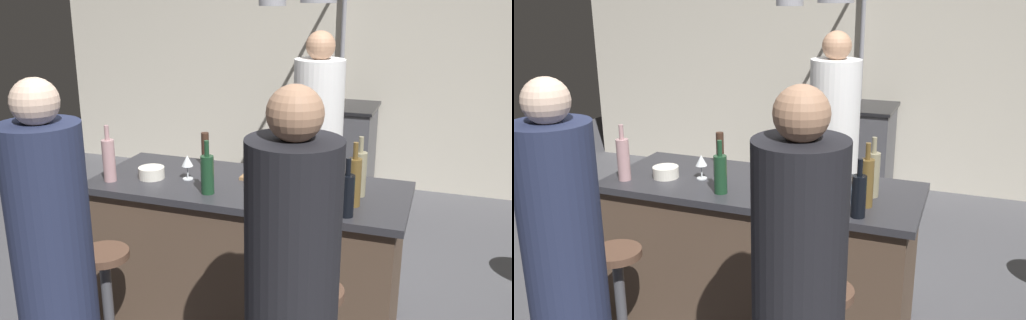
% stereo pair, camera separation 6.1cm
% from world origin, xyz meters
% --- Properties ---
extents(back_wall, '(6.40, 0.16, 2.60)m').
position_xyz_m(back_wall, '(0.00, 2.85, 1.30)').
color(back_wall, beige).
rests_on(back_wall, ground_plane).
extents(kitchen_island, '(1.80, 0.72, 0.90)m').
position_xyz_m(kitchen_island, '(0.00, 0.00, 0.45)').
color(kitchen_island, brown).
rests_on(kitchen_island, ground_plane).
extents(stove_range, '(0.80, 0.64, 0.89)m').
position_xyz_m(stove_range, '(0.00, 2.45, 0.45)').
color(stove_range, '#47474C').
rests_on(stove_range, ground_plane).
extents(chef, '(0.36, 0.36, 1.69)m').
position_xyz_m(chef, '(0.17, 1.00, 0.78)').
color(chef, white).
rests_on(chef, ground_plane).
extents(bar_stool_left, '(0.28, 0.28, 0.68)m').
position_xyz_m(bar_stool_left, '(-0.56, -0.62, 0.38)').
color(bar_stool_left, '#4C4C51').
rests_on(bar_stool_left, ground_plane).
extents(guest_left, '(0.34, 0.34, 1.63)m').
position_xyz_m(guest_left, '(-0.53, -1.01, 0.76)').
color(guest_left, '#262D4C').
rests_on(guest_left, ground_plane).
extents(guest_right, '(0.35, 0.35, 1.66)m').
position_xyz_m(guest_right, '(0.55, -1.01, 0.77)').
color(guest_right, black).
rests_on(guest_right, ground_plane).
extents(overhead_pot_rack, '(0.59, 1.46, 2.17)m').
position_xyz_m(overhead_pot_rack, '(-0.04, 1.97, 1.63)').
color(overhead_pot_rack, gray).
rests_on(overhead_pot_rack, ground_plane).
extents(cutting_board, '(0.32, 0.22, 0.02)m').
position_xyz_m(cutting_board, '(0.09, 0.16, 0.91)').
color(cutting_board, '#997047').
rests_on(cutting_board, kitchen_island).
extents(pepper_mill, '(0.05, 0.05, 0.21)m').
position_xyz_m(pepper_mill, '(-0.37, 0.25, 1.01)').
color(pepper_mill, '#382319').
rests_on(pepper_mill, kitchen_island).
extents(wine_bottle_white, '(0.07, 0.07, 0.33)m').
position_xyz_m(wine_bottle_white, '(0.62, 0.03, 1.03)').
color(wine_bottle_white, gray).
rests_on(wine_bottle_white, kitchen_island).
extents(wine_bottle_dark, '(0.07, 0.07, 0.29)m').
position_xyz_m(wine_bottle_dark, '(0.61, -0.27, 1.01)').
color(wine_bottle_dark, black).
rests_on(wine_bottle_dark, kitchen_island).
extents(wine_bottle_rose, '(0.07, 0.07, 0.33)m').
position_xyz_m(wine_bottle_rose, '(-0.77, -0.21, 1.03)').
color(wine_bottle_rose, '#B78C8E').
rests_on(wine_bottle_rose, kitchen_island).
extents(wine_bottle_green, '(0.07, 0.07, 0.30)m').
position_xyz_m(wine_bottle_green, '(-0.15, -0.21, 1.01)').
color(wine_bottle_green, '#193D23').
rests_on(wine_bottle_green, kitchen_island).
extents(wine_bottle_amber, '(0.07, 0.07, 0.33)m').
position_xyz_m(wine_bottle_amber, '(0.62, -0.12, 1.03)').
color(wine_bottle_amber, brown).
rests_on(wine_bottle_amber, kitchen_island).
extents(wine_glass_near_left_guest, '(0.07, 0.07, 0.15)m').
position_xyz_m(wine_glass_near_left_guest, '(-0.36, -0.03, 1.01)').
color(wine_glass_near_left_guest, silver).
rests_on(wine_glass_near_left_guest, kitchen_island).
extents(wine_glass_near_right_guest, '(0.07, 0.07, 0.15)m').
position_xyz_m(wine_glass_near_right_guest, '(0.26, -0.20, 1.01)').
color(wine_glass_near_right_guest, silver).
rests_on(wine_glass_near_right_guest, kitchen_island).
extents(mixing_bowl_ceramic, '(0.15, 0.15, 0.07)m').
position_xyz_m(mixing_bowl_ceramic, '(-0.56, -0.09, 0.93)').
color(mixing_bowl_ceramic, silver).
rests_on(mixing_bowl_ceramic, kitchen_island).
extents(mixing_bowl_blue, '(0.16, 0.16, 0.06)m').
position_xyz_m(mixing_bowl_blue, '(0.45, -0.09, 0.93)').
color(mixing_bowl_blue, '#334C6B').
rests_on(mixing_bowl_blue, kitchen_island).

